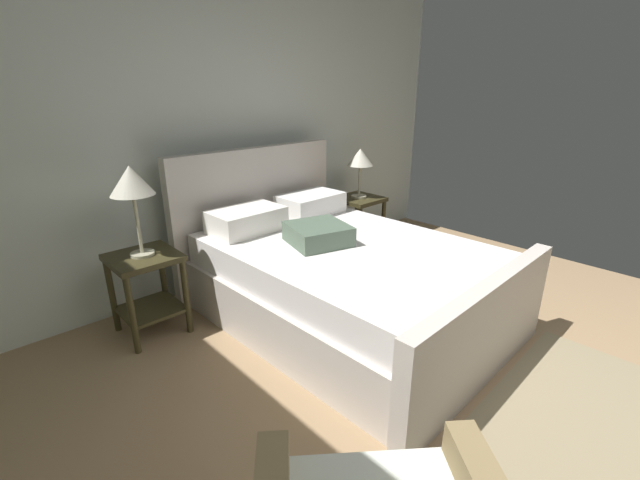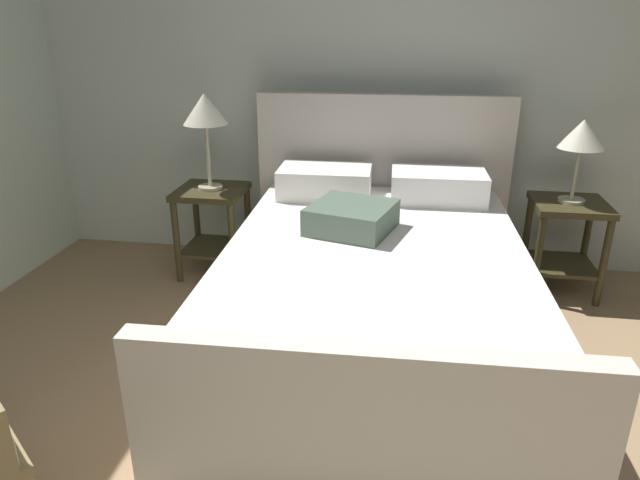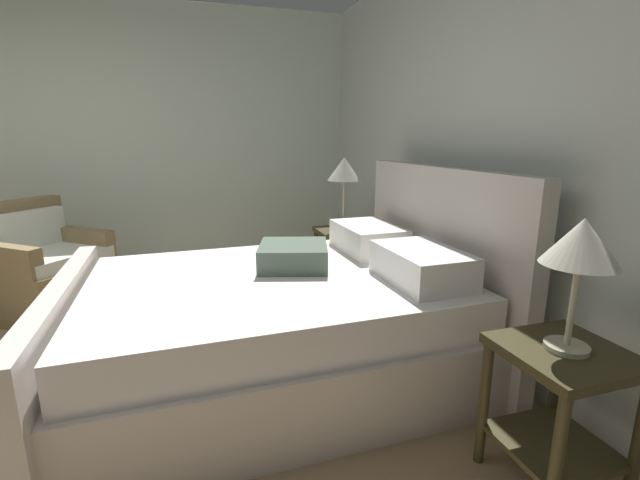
{
  "view_description": "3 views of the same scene",
  "coord_description": "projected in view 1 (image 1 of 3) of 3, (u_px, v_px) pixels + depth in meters",
  "views": [
    {
      "loc": [
        -2.13,
        -0.1,
        1.68
      ],
      "look_at": [
        -0.1,
        2.05,
        0.6
      ],
      "focal_mm": 23.44,
      "sensor_mm": 36.0,
      "label": 1
    },
    {
      "loc": [
        0.06,
        -0.8,
        1.67
      ],
      "look_at": [
        -0.31,
        1.67,
        0.68
      ],
      "focal_mm": 31.91,
      "sensor_mm": 36.0,
      "label": 2
    },
    {
      "loc": [
        2.23,
        1.39,
        1.38
      ],
      "look_at": [
        -0.06,
        2.11,
        0.81
      ],
      "focal_mm": 24.13,
      "sensor_mm": 36.0,
      "label": 3
    }
  ],
  "objects": [
    {
      "name": "area_rug",
      "position": [
        597.0,
        449.0,
        2.06
      ],
      "size": [
        1.91,
        1.15,
        0.01
      ],
      "primitive_type": "cube",
      "rotation": [
        0.0,
        0.0,
        0.02
      ],
      "color": "gray",
      "rests_on": "ground"
    },
    {
      "name": "table_lamp_left",
      "position": [
        131.0,
        183.0,
        2.7
      ],
      "size": [
        0.28,
        0.28,
        0.62
      ],
      "color": "#B7B293",
      "rests_on": "nightstand_left"
    },
    {
      "name": "nightstand_left",
      "position": [
        147.0,
        281.0,
        2.94
      ],
      "size": [
        0.44,
        0.44,
        0.6
      ],
      "color": "#3A331C",
      "rests_on": "ground"
    },
    {
      "name": "ground_plane",
      "position": [
        625.0,
        459.0,
        2.03
      ],
      "size": [
        4.96,
        6.2,
        0.02
      ],
      "primitive_type": "cube",
      "color": "#9E7E5A"
    },
    {
      "name": "nightstand_right",
      "position": [
        358.0,
        215.0,
        4.45
      ],
      "size": [
        0.44,
        0.44,
        0.6
      ],
      "color": "#3A331C",
      "rests_on": "ground"
    },
    {
      "name": "table_lamp_right",
      "position": [
        360.0,
        159.0,
        4.24
      ],
      "size": [
        0.27,
        0.27,
        0.5
      ],
      "color": "#B7B293",
      "rests_on": "nightstand_right"
    },
    {
      "name": "bed",
      "position": [
        339.0,
        275.0,
        3.16
      ],
      "size": [
        1.7,
        2.28,
        1.21
      ],
      "color": "beige",
      "rests_on": "ground"
    },
    {
      "name": "wall_back",
      "position": [
        244.0,
        129.0,
        3.72
      ],
      "size": [
        5.08,
        0.12,
        2.66
      ],
      "primitive_type": "cube",
      "color": "silver",
      "rests_on": "ground"
    }
  ]
}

